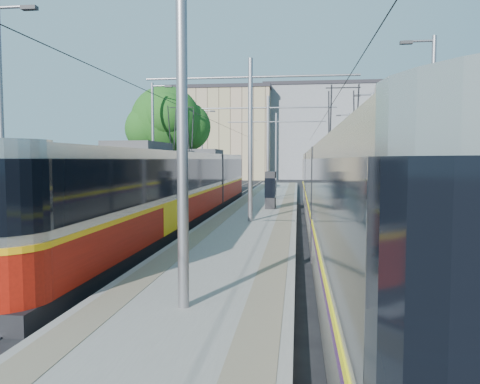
# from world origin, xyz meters

# --- Properties ---
(ground) EXTENTS (160.00, 160.00, 0.00)m
(ground) POSITION_xyz_m (0.00, 0.00, 0.00)
(ground) COLOR black
(ground) RESTS_ON ground
(platform) EXTENTS (4.00, 50.00, 0.30)m
(platform) POSITION_xyz_m (0.00, 17.00, 0.15)
(platform) COLOR gray
(platform) RESTS_ON ground
(tactile_strip_left) EXTENTS (0.70, 50.00, 0.01)m
(tactile_strip_left) POSITION_xyz_m (-1.45, 17.00, 0.30)
(tactile_strip_left) COLOR gray
(tactile_strip_left) RESTS_ON platform
(tactile_strip_right) EXTENTS (0.70, 50.00, 0.01)m
(tactile_strip_right) POSITION_xyz_m (1.45, 17.00, 0.30)
(tactile_strip_right) COLOR gray
(tactile_strip_right) RESTS_ON platform
(rails) EXTENTS (8.71, 70.00, 0.03)m
(rails) POSITION_xyz_m (0.00, 17.00, 0.02)
(rails) COLOR gray
(rails) RESTS_ON ground
(track_arrow) EXTENTS (1.20, 5.00, 0.01)m
(track_arrow) POSITION_xyz_m (-3.60, -3.00, 0.01)
(track_arrow) COLOR silver
(track_arrow) RESTS_ON ground
(tram_left) EXTENTS (2.43, 30.93, 5.50)m
(tram_left) POSITION_xyz_m (-3.60, 10.18, 1.71)
(tram_left) COLOR black
(tram_left) RESTS_ON ground
(tram_right) EXTENTS (2.43, 31.36, 5.50)m
(tram_right) POSITION_xyz_m (3.60, 4.79, 1.86)
(tram_right) COLOR black
(tram_right) RESTS_ON ground
(catenary) EXTENTS (9.20, 70.00, 7.00)m
(catenary) POSITION_xyz_m (0.00, 14.15, 4.52)
(catenary) COLOR gray
(catenary) RESTS_ON platform
(street_lamps) EXTENTS (15.18, 38.22, 8.00)m
(street_lamps) POSITION_xyz_m (-0.00, 21.00, 4.18)
(street_lamps) COLOR gray
(street_lamps) RESTS_ON ground
(shelter) EXTENTS (0.60, 0.94, 2.03)m
(shelter) POSITION_xyz_m (0.57, 13.35, 1.36)
(shelter) COLOR black
(shelter) RESTS_ON platform
(tree) EXTENTS (5.78, 5.35, 8.40)m
(tree) POSITION_xyz_m (-7.33, 22.00, 5.68)
(tree) COLOR #382314
(tree) RESTS_ON ground
(building_left) EXTENTS (16.32, 12.24, 13.68)m
(building_left) POSITION_xyz_m (-10.00, 60.00, 6.85)
(building_left) COLOR tan
(building_left) RESTS_ON ground
(building_centre) EXTENTS (18.36, 14.28, 14.36)m
(building_centre) POSITION_xyz_m (6.00, 64.00, 7.19)
(building_centre) COLOR gray
(building_centre) RESTS_ON ground
(building_right) EXTENTS (14.28, 10.20, 10.30)m
(building_right) POSITION_xyz_m (20.00, 58.00, 5.16)
(building_right) COLOR tan
(building_right) RESTS_ON ground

